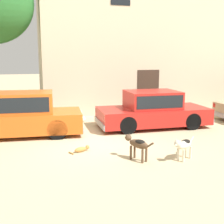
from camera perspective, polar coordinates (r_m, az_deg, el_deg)
name	(u,v)px	position (r m, az deg, el deg)	size (l,w,h in m)	color
ground_plane	(96,141)	(9.61, -3.11, -5.67)	(80.00, 80.00, 0.00)	tan
parked_sedan_nearest	(18,113)	(10.61, -17.90, -0.25)	(4.48, 2.01, 1.52)	#D15619
parked_sedan_second	(153,109)	(11.49, 7.91, 0.52)	(4.41, 1.89, 1.41)	#AD1E19
apartment_block	(163,33)	(17.79, 9.87, 14.94)	(13.99, 6.17, 8.15)	beige
stray_dog_spotted	(184,145)	(7.99, 13.80, -6.21)	(0.88, 0.60, 0.65)	beige
stray_dog_tan	(137,144)	(7.78, 4.97, -6.18)	(0.55, 0.92, 0.67)	brown
stray_cat	(82,149)	(8.57, -5.94, -7.21)	(0.63, 0.35, 0.17)	#B77F3D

